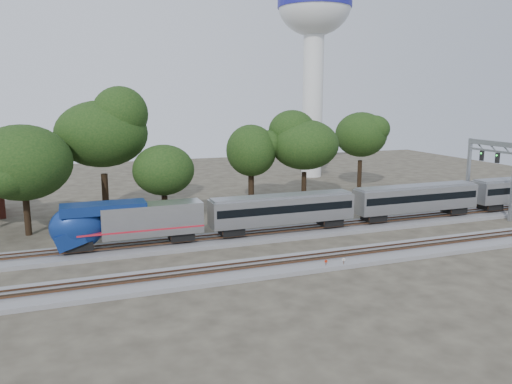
% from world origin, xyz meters
% --- Properties ---
extents(ground, '(160.00, 160.00, 0.00)m').
position_xyz_m(ground, '(0.00, 0.00, 0.00)').
color(ground, '#383328').
rests_on(ground, ground).
extents(track_far, '(160.00, 5.00, 0.73)m').
position_xyz_m(track_far, '(0.00, 6.00, 0.21)').
color(track_far, slate).
rests_on(track_far, ground).
extents(track_near, '(160.00, 5.00, 0.73)m').
position_xyz_m(track_near, '(0.00, -4.00, 0.21)').
color(track_near, slate).
rests_on(track_near, ground).
extents(train, '(86.93, 2.99, 4.41)m').
position_xyz_m(train, '(25.95, 6.00, 3.11)').
color(train, '#ADAFB4').
rests_on(train, ground).
extents(switch_stand_red, '(0.29, 0.05, 0.91)m').
position_xyz_m(switch_stand_red, '(7.00, -5.82, 0.58)').
color(switch_stand_red, '#512D19').
rests_on(switch_stand_red, ground).
extents(switch_stand_white, '(0.31, 0.06, 0.98)m').
position_xyz_m(switch_stand_white, '(8.65, -6.13, 0.62)').
color(switch_stand_white, '#512D19').
rests_on(switch_stand_white, ground).
extents(switch_lever, '(0.55, 0.40, 0.30)m').
position_xyz_m(switch_lever, '(6.19, -5.20, 0.15)').
color(switch_lever, '#512D19').
rests_on(switch_lever, ground).
extents(water_tower, '(13.85, 13.85, 38.35)m').
position_xyz_m(water_tower, '(30.10, 43.77, 28.41)').
color(water_tower, silver).
rests_on(water_tower, ground).
extents(signal_gantry, '(0.68, 8.10, 9.85)m').
position_xyz_m(signal_gantry, '(37.35, 6.00, 7.18)').
color(signal_gantry, gray).
rests_on(signal_gantry, ground).
extents(tree_2, '(8.42, 8.42, 11.88)m').
position_xyz_m(tree_2, '(-19.26, 16.09, 8.27)').
color(tree_2, black).
rests_on(tree_2, ground).
extents(tree_3, '(11.07, 11.07, 15.61)m').
position_xyz_m(tree_3, '(-10.43, 20.94, 10.89)').
color(tree_3, black).
rests_on(tree_3, ground).
extents(tree_4, '(6.94, 6.94, 9.79)m').
position_xyz_m(tree_4, '(-3.91, 15.05, 6.81)').
color(tree_4, black).
rests_on(tree_4, ground).
extents(tree_5, '(8.07, 8.07, 11.37)m').
position_xyz_m(tree_5, '(9.91, 22.56, 7.92)').
color(tree_5, black).
rests_on(tree_5, ground).
extents(tree_6, '(8.81, 8.81, 12.43)m').
position_xyz_m(tree_6, '(17.51, 20.86, 8.66)').
color(tree_6, black).
rests_on(tree_6, ground).
extents(tree_7, '(9.47, 9.47, 13.35)m').
position_xyz_m(tree_7, '(31.08, 27.60, 9.30)').
color(tree_7, black).
rests_on(tree_7, ground).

